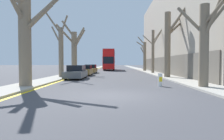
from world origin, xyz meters
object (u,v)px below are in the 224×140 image
(traffic_bollard, at_px, (160,80))
(street_tree_left_2, at_px, (74,49))
(parked_car_0, at_px, (76,72))
(parked_car_1, at_px, (85,70))
(street_tree_left_1, at_px, (60,49))
(street_tree_right_3, at_px, (144,55))
(street_tree_right_0, at_px, (205,41))
(street_tree_right_2, at_px, (153,50))
(parked_car_2, at_px, (91,69))
(street_tree_right_1, at_px, (169,41))
(street_tree_left_0, at_px, (25,34))
(double_decker_bus, at_px, (109,59))

(traffic_bollard, bearing_deg, street_tree_left_2, 121.56)
(parked_car_0, xyz_separation_m, parked_car_1, (0.00, 5.84, -0.02))
(street_tree_left_1, bearing_deg, traffic_bollard, -40.86)
(street_tree_right_3, bearing_deg, street_tree_left_1, -122.92)
(street_tree_left_1, height_order, traffic_bollard, street_tree_left_1)
(street_tree_right_0, bearing_deg, street_tree_right_2, 89.43)
(parked_car_2, bearing_deg, street_tree_right_1, -46.92)
(street_tree_right_2, distance_m, parked_car_2, 10.34)
(street_tree_left_2, height_order, parked_car_1, street_tree_left_2)
(street_tree_left_2, relative_size, street_tree_right_2, 0.98)
(street_tree_right_2, xyz_separation_m, parked_car_0, (-9.83, -10.60, -3.00))
(parked_car_0, distance_m, parked_car_1, 5.84)
(street_tree_left_0, height_order, street_tree_right_1, street_tree_right_1)
(street_tree_left_2, distance_m, street_tree_right_2, 12.01)
(street_tree_right_1, height_order, traffic_bollard, street_tree_right_1)
(street_tree_left_2, height_order, double_decker_bus, street_tree_left_2)
(parked_car_1, bearing_deg, parked_car_0, -90.00)
(street_tree_right_1, distance_m, double_decker_bus, 25.15)
(traffic_bollard, bearing_deg, street_tree_right_2, 81.04)
(street_tree_left_0, bearing_deg, street_tree_right_1, 36.92)
(street_tree_right_0, bearing_deg, parked_car_2, 116.48)
(street_tree_left_2, relative_size, double_decker_bus, 0.73)
(street_tree_right_2, relative_size, parked_car_1, 1.91)
(street_tree_left_1, distance_m, street_tree_left_2, 6.90)
(street_tree_right_1, height_order, parked_car_2, street_tree_right_1)
(street_tree_left_1, distance_m, double_decker_bus, 24.39)
(street_tree_right_0, xyz_separation_m, parked_car_1, (-9.65, 13.49, -2.37))
(street_tree_right_1, bearing_deg, street_tree_right_0, -90.73)
(traffic_bollard, bearing_deg, street_tree_right_0, -24.38)
(street_tree_left_0, distance_m, street_tree_left_2, 15.70)
(street_tree_right_1, relative_size, traffic_bollard, 8.59)
(street_tree_left_0, distance_m, street_tree_left_1, 8.81)
(street_tree_right_0, height_order, street_tree_right_3, street_tree_right_3)
(street_tree_right_0, bearing_deg, street_tree_left_0, 178.83)
(street_tree_left_2, bearing_deg, street_tree_right_0, -53.94)
(street_tree_left_1, height_order, double_decker_bus, street_tree_left_1)
(double_decker_bus, height_order, parked_car_2, double_decker_bus)
(traffic_bollard, bearing_deg, street_tree_left_0, -174.21)
(street_tree_right_0, relative_size, street_tree_right_2, 0.74)
(street_tree_right_3, distance_m, parked_car_1, 16.96)
(street_tree_right_1, xyz_separation_m, traffic_bollard, (-2.63, -7.79, -3.51))
(street_tree_right_0, relative_size, traffic_bollard, 6.39)
(street_tree_left_0, bearing_deg, street_tree_right_2, 57.13)
(street_tree_left_0, xyz_separation_m, parked_car_2, (1.81, 19.13, -2.85))
(street_tree_right_0, distance_m, parked_car_2, 21.77)
(street_tree_left_0, relative_size, street_tree_right_2, 0.97)
(street_tree_right_2, distance_m, double_decker_bus, 16.46)
(double_decker_bus, bearing_deg, street_tree_right_0, -77.89)
(street_tree_left_0, distance_m, street_tree_right_0, 11.47)
(parked_car_1, bearing_deg, street_tree_left_0, -97.79)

